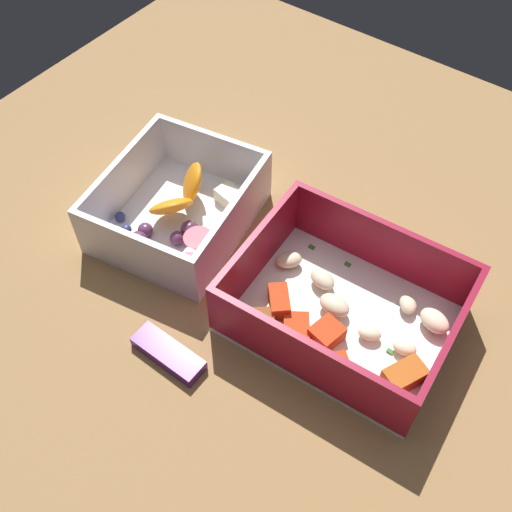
% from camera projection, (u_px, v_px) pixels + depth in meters
% --- Properties ---
extents(table_surface, '(0.80, 0.80, 0.02)m').
position_uv_depth(table_surface, '(255.00, 256.00, 0.63)').
color(table_surface, '#9E7547').
rests_on(table_surface, ground).
extents(pasta_container, '(0.20, 0.16, 0.07)m').
position_uv_depth(pasta_container, '(343.00, 310.00, 0.56)').
color(pasta_container, white).
rests_on(pasta_container, table_surface).
extents(fruit_bowl, '(0.16, 0.18, 0.06)m').
position_uv_depth(fruit_bowl, '(180.00, 213.00, 0.63)').
color(fruit_bowl, white).
rests_on(fruit_bowl, table_surface).
extents(candy_bar, '(0.07, 0.02, 0.01)m').
position_uv_depth(candy_bar, '(168.00, 354.00, 0.55)').
color(candy_bar, '#51197A').
rests_on(candy_bar, table_surface).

